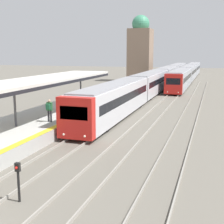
# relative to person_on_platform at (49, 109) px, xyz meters

# --- Properties ---
(platform_canopy) EXTENTS (4.00, 27.91, 3.03)m
(platform_canopy) POSITION_rel_person_on_platform_xyz_m (-1.52, -1.90, 1.92)
(platform_canopy) COLOR beige
(platform_canopy) RESTS_ON station_platform
(person_on_platform) EXTENTS (0.40, 0.40, 1.66)m
(person_on_platform) POSITION_rel_person_on_platform_xyz_m (0.00, 0.00, 0.00)
(person_on_platform) COLOR #2D2D33
(person_on_platform) RESTS_ON station_platform
(train_near) EXTENTS (2.53, 68.26, 3.17)m
(train_near) POSITION_rel_person_on_platform_xyz_m (2.81, 32.30, -0.11)
(train_near) COLOR red
(train_near) RESTS_ON ground_plane
(train_far) EXTENTS (2.48, 50.54, 3.15)m
(train_far) POSITION_rel_person_on_platform_xyz_m (6.08, 48.14, -0.12)
(train_far) COLOR red
(train_far) RESTS_ON ground_plane
(signal_post_near) EXTENTS (0.20, 0.21, 1.65)m
(signal_post_near) POSITION_rel_person_on_platform_xyz_m (4.14, -9.93, -0.84)
(signal_post_near) COLOR black
(signal_post_near) RESTS_ON ground_plane
(distant_domed_building) EXTENTS (4.53, 4.53, 13.25)m
(distant_domed_building) POSITION_rel_person_on_platform_xyz_m (-3.24, 43.22, 4.43)
(distant_domed_building) COLOR #89705B
(distant_domed_building) RESTS_ON ground_plane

